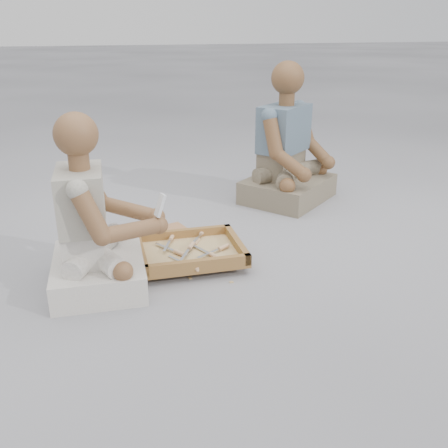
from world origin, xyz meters
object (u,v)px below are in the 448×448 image
object	(u,v)px
carved_panel	(147,247)
craftsman	(94,230)
tool_tray	(190,252)
companion	(288,156)

from	to	relation	value
carved_panel	craftsman	distance (m)	0.50
carved_panel	craftsman	bearing A→B (deg)	-130.44
carved_panel	tool_tray	xyz separation A→B (m)	(0.20, -0.23, 0.04)
craftsman	carved_panel	bearing A→B (deg)	142.63
companion	tool_tray	bearing A→B (deg)	3.98
tool_tray	companion	bearing A→B (deg)	42.57
tool_tray	craftsman	distance (m)	0.54
tool_tray	craftsman	world-z (taller)	craftsman
carved_panel	tool_tray	bearing A→B (deg)	-48.42
tool_tray	companion	size ratio (longest dim) A/B	0.58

